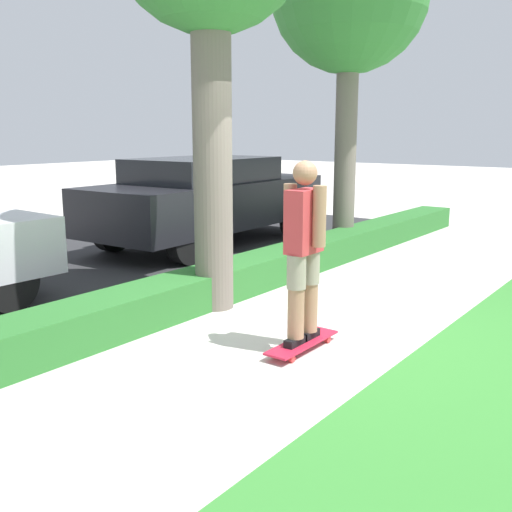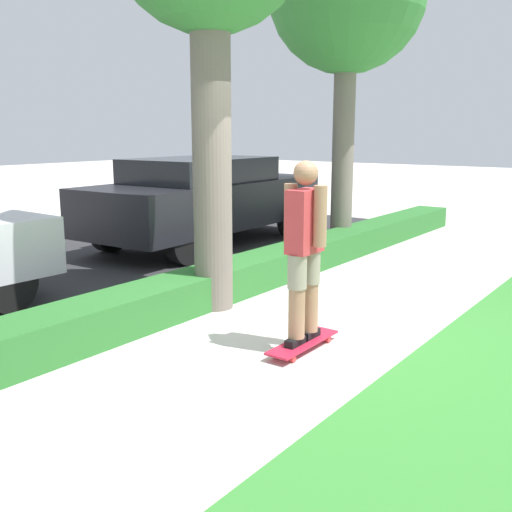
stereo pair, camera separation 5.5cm
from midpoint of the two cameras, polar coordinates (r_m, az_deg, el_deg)
ground_plane at (r=6.08m, az=5.39°, el=-7.35°), size 60.00×60.00×0.00m
street_asphalt at (r=8.89m, az=-18.52°, el=-1.71°), size 15.24×5.00×0.01m
hedge_row at (r=6.93m, az=-6.01°, el=-3.22°), size 15.24×0.60×0.40m
skateboard at (r=5.61m, az=4.21°, el=-8.24°), size 0.92×0.24×0.08m
skater_person at (r=5.37m, az=4.35°, el=0.81°), size 0.49×0.43×1.66m
parked_car_middle at (r=10.64m, az=-5.01°, el=5.53°), size 4.83×2.02×1.54m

